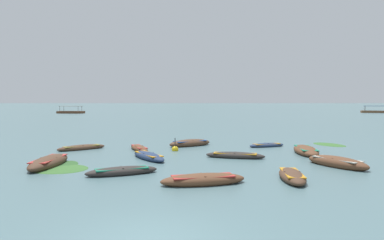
% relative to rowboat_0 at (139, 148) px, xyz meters
% --- Properties ---
extents(ground_plane, '(6000.00, 6000.00, 0.00)m').
position_rel_rowboat_0_xyz_m(ground_plane, '(4.14, 1483.08, -0.14)').
color(ground_plane, slate).
extents(mountain_1, '(753.81, 753.81, 232.00)m').
position_rel_rowboat_0_xyz_m(mountain_1, '(-1109.39, 2206.75, 115.86)').
color(mountain_1, '#4C5B56').
rests_on(mountain_1, ground).
extents(mountain_2, '(1168.33, 1168.33, 325.21)m').
position_rel_rowboat_0_xyz_m(mountain_2, '(-233.24, 2540.56, 162.46)').
color(mountain_2, '#4C5B56').
rests_on(mountain_2, ground).
extents(mountain_3, '(966.92, 966.92, 234.41)m').
position_rel_rowboat_0_xyz_m(mountain_3, '(838.95, 2540.96, 117.06)').
color(mountain_3, slate).
rests_on(mountain_3, ground).
extents(rowboat_0, '(2.45, 3.55, 0.45)m').
position_rel_rowboat_0_xyz_m(rowboat_0, '(0.00, 0.00, 0.00)').
color(rowboat_0, brown).
rests_on(rowboat_0, ground).
extents(rowboat_1, '(1.13, 3.34, 0.56)m').
position_rel_rowboat_0_xyz_m(rowboat_1, '(9.47, -9.40, 0.03)').
color(rowboat_1, '#4C3323').
rests_on(rowboat_1, ground).
extents(rowboat_2, '(4.05, 2.30, 0.60)m').
position_rel_rowboat_0_xyz_m(rowboat_2, '(5.33, -10.56, 0.05)').
color(rowboat_2, brown).
rests_on(rowboat_2, ground).
extents(rowboat_3, '(1.66, 4.61, 0.73)m').
position_rel_rowboat_0_xyz_m(rowboat_3, '(-3.63, -6.91, 0.09)').
color(rowboat_3, '#4C3323').
rests_on(rowboat_3, ground).
extents(rowboat_4, '(3.98, 1.63, 0.50)m').
position_rel_rowboat_0_xyz_m(rowboat_4, '(7.11, -3.16, 0.02)').
color(rowboat_4, '#2D2826').
rests_on(rowboat_4, ground).
extents(rowboat_5, '(1.55, 4.45, 0.67)m').
position_rel_rowboat_0_xyz_m(rowboat_5, '(12.21, -0.83, 0.07)').
color(rowboat_5, brown).
rests_on(rowboat_5, ground).
extents(rowboat_6, '(3.23, 2.11, 0.40)m').
position_rel_rowboat_0_xyz_m(rowboat_6, '(9.95, 2.70, -0.01)').
color(rowboat_6, navy).
rests_on(rowboat_6, ground).
extents(rowboat_7, '(3.89, 3.46, 0.69)m').
position_rel_rowboat_0_xyz_m(rowboat_7, '(3.67, 2.84, 0.07)').
color(rowboat_7, '#4C3323').
rests_on(rowboat_7, ground).
extents(rowboat_8, '(3.21, 3.97, 0.53)m').
position_rel_rowboat_0_xyz_m(rowboat_8, '(1.53, -3.97, 0.03)').
color(rowboat_8, navy).
rests_on(rowboat_8, ground).
extents(rowboat_9, '(3.35, 3.31, 0.48)m').
position_rel_rowboat_0_xyz_m(rowboat_9, '(-4.47, -0.06, 0.01)').
color(rowboat_9, '#4C3323').
rests_on(rowboat_9, ground).
extents(rowboat_10, '(3.71, 2.55, 0.50)m').
position_rel_rowboat_0_xyz_m(rowboat_10, '(1.15, -8.80, 0.02)').
color(rowboat_10, '#2D2826').
rests_on(rowboat_10, ground).
extents(rowboat_11, '(3.25, 3.92, 0.72)m').
position_rel_rowboat_0_xyz_m(rowboat_11, '(12.74, -5.74, 0.08)').
color(rowboat_11, brown).
rests_on(rowboat_11, ground).
extents(ferry_1, '(10.08, 5.81, 2.54)m').
position_rel_rowboat_0_xyz_m(ferry_1, '(58.97, 94.81, 0.30)').
color(ferry_1, brown).
rests_on(ferry_1, ground).
extents(ferry_2, '(8.39, 3.90, 2.54)m').
position_rel_rowboat_0_xyz_m(ferry_2, '(-40.99, 81.83, 0.31)').
color(ferry_2, brown).
rests_on(ferry_2, ground).
extents(mooring_buoy, '(0.50, 0.50, 1.11)m').
position_rel_rowboat_0_xyz_m(mooring_buoy, '(2.78, -0.17, -0.03)').
color(mooring_buoy, yellow).
rests_on(mooring_buoy, ground).
extents(weed_patch_1, '(3.18, 3.79, 0.14)m').
position_rel_rowboat_0_xyz_m(weed_patch_1, '(15.47, 4.48, -0.14)').
color(weed_patch_1, '#38662D').
rests_on(weed_patch_1, ground).
extents(weed_patch_2, '(3.93, 3.64, 0.14)m').
position_rel_rowboat_0_xyz_m(weed_patch_2, '(-2.68, -7.64, -0.14)').
color(weed_patch_2, '#38662D').
rests_on(weed_patch_2, ground).
extents(weed_patch_3, '(1.99, 3.02, 0.14)m').
position_rel_rowboat_0_xyz_m(weed_patch_3, '(-2.85, -6.44, -0.14)').
color(weed_patch_3, '#2D5628').
rests_on(weed_patch_3, ground).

